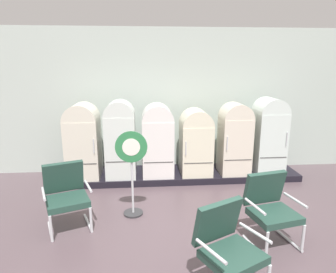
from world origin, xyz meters
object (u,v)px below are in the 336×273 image
object	(u,v)px
refrigerator_0	(83,139)
armchair_right	(270,206)
refrigerator_4	(235,137)
refrigerator_5	(269,133)
armchair_left	(66,193)
armchair_center	(227,244)
refrigerator_3	(196,140)
sign_stand	(132,173)
refrigerator_1	(120,137)
refrigerator_2	(158,138)

from	to	relation	value
refrigerator_0	armchair_right	distance (m)	3.81
refrigerator_4	refrigerator_5	xyz separation A→B (m)	(0.74, 0.02, 0.05)
refrigerator_5	armchair_left	xyz separation A→B (m)	(-3.82, -1.70, -0.44)
refrigerator_0	refrigerator_4	bearing A→B (deg)	-0.82
refrigerator_5	armchair_left	distance (m)	4.21
armchair_center	refrigerator_0	bearing A→B (deg)	123.38
refrigerator_0	refrigerator_3	world-z (taller)	refrigerator_0
armchair_left	armchair_right	bearing A→B (deg)	-12.78
armchair_left	refrigerator_0	bearing A→B (deg)	91.71
refrigerator_0	armchair_right	size ratio (longest dim) A/B	1.55
refrigerator_4	sign_stand	distance (m)	2.55
refrigerator_0	armchair_left	world-z (taller)	refrigerator_0
refrigerator_3	armchair_center	xyz separation A→B (m)	(-0.21, -3.21, -0.31)
refrigerator_1	refrigerator_5	xyz separation A→B (m)	(3.12, 0.02, 0.01)
refrigerator_4	armchair_left	world-z (taller)	refrigerator_4
refrigerator_0	refrigerator_3	distance (m)	2.32
refrigerator_5	armchair_right	size ratio (longest dim) A/B	1.63
refrigerator_0	armchair_right	bearing A→B (deg)	-38.98
armchair_left	sign_stand	distance (m)	1.03
refrigerator_0	refrigerator_3	xyz separation A→B (m)	(2.32, 0.01, -0.08)
sign_stand	refrigerator_5	bearing A→B (deg)	26.92
refrigerator_4	sign_stand	bearing A→B (deg)	-145.89
refrigerator_2	armchair_center	bearing A→B (deg)	-79.48
refrigerator_1	sign_stand	bearing A→B (deg)	-78.87
refrigerator_3	armchair_right	size ratio (longest dim) A/B	1.40
refrigerator_2	refrigerator_5	world-z (taller)	refrigerator_5
refrigerator_5	armchair_center	distance (m)	3.66
armchair_left	sign_stand	size ratio (longest dim) A/B	0.69
refrigerator_0	sign_stand	bearing A→B (deg)	-54.83
refrigerator_1	armchair_right	xyz separation A→B (m)	(2.19, -2.33, -0.43)
refrigerator_4	refrigerator_5	size ratio (longest dim) A/B	0.94
refrigerator_2	armchair_left	size ratio (longest dim) A/B	1.52
refrigerator_4	sign_stand	xyz separation A→B (m)	(-2.10, -1.42, -0.20)
armchair_left	refrigerator_3	bearing A→B (deg)	37.44
refrigerator_0	refrigerator_4	xyz separation A→B (m)	(3.13, -0.04, -0.01)
refrigerator_4	armchair_right	bearing A→B (deg)	-94.70
refrigerator_5	armchair_center	bearing A→B (deg)	-119.04
refrigerator_1	armchair_left	world-z (taller)	refrigerator_1
refrigerator_2	refrigerator_4	bearing A→B (deg)	-1.58
refrigerator_4	sign_stand	world-z (taller)	refrigerator_4
refrigerator_1	armchair_center	distance (m)	3.46
sign_stand	refrigerator_1	bearing A→B (deg)	101.13
refrigerator_3	armchair_right	xyz separation A→B (m)	(0.62, -2.39, -0.31)
refrigerator_0	armchair_left	size ratio (longest dim) A/B	1.55
refrigerator_5	refrigerator_1	bearing A→B (deg)	-179.60
refrigerator_1	refrigerator_2	distance (m)	0.76
refrigerator_3	armchair_center	world-z (taller)	refrigerator_3
armchair_right	refrigerator_4	bearing A→B (deg)	85.30
armchair_left	armchair_right	world-z (taller)	same
refrigerator_2	armchair_right	bearing A→B (deg)	-59.06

